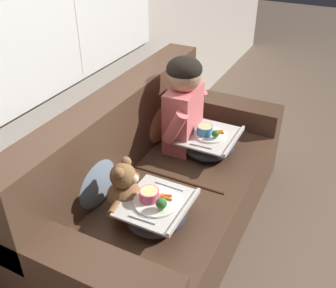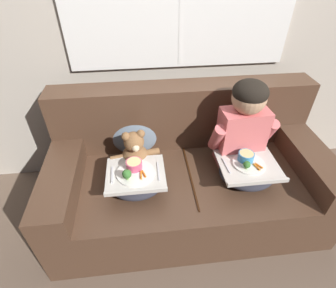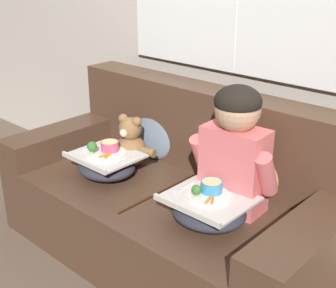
{
  "view_description": "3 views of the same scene",
  "coord_description": "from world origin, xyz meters",
  "px_view_note": "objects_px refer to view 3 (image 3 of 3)",
  "views": [
    {
      "loc": [
        -1.73,
        -0.87,
        1.9
      ],
      "look_at": [
        -0.1,
        -0.04,
        0.74
      ],
      "focal_mm": 42.0,
      "sensor_mm": 36.0,
      "label": 1
    },
    {
      "loc": [
        -0.3,
        -1.33,
        1.75
      ],
      "look_at": [
        -0.14,
        0.09,
        0.62
      ],
      "focal_mm": 28.0,
      "sensor_mm": 36.0,
      "label": 2
    },
    {
      "loc": [
        1.55,
        -1.68,
        1.63
      ],
      "look_at": [
        -0.12,
        0.14,
        0.62
      ],
      "focal_mm": 50.0,
      "sensor_mm": 36.0,
      "label": 3
    }
  ],
  "objects_px": {
    "throw_pillow_behind_child": "(256,163)",
    "lap_tray_teddy": "(106,164)",
    "teddy_bear": "(130,145)",
    "child_figure": "(235,143)",
    "couch": "(176,201)",
    "lap_tray_child": "(208,208)",
    "throw_pillow_behind_teddy": "(154,129)"
  },
  "relations": [
    {
      "from": "child_figure",
      "to": "teddy_bear",
      "type": "distance_m",
      "value": 0.78
    },
    {
      "from": "throw_pillow_behind_teddy",
      "to": "throw_pillow_behind_child",
      "type": "bearing_deg",
      "value": 0.0
    },
    {
      "from": "teddy_bear",
      "to": "child_figure",
      "type": "bearing_deg",
      "value": 0.25
    },
    {
      "from": "throw_pillow_behind_child",
      "to": "child_figure",
      "type": "xyz_separation_m",
      "value": [
        0.0,
        -0.21,
        0.17
      ]
    },
    {
      "from": "throw_pillow_behind_child",
      "to": "lap_tray_child",
      "type": "xyz_separation_m",
      "value": [
        -0.0,
        -0.4,
        -0.1
      ]
    },
    {
      "from": "child_figure",
      "to": "throw_pillow_behind_child",
      "type": "bearing_deg",
      "value": 90.02
    },
    {
      "from": "couch",
      "to": "child_figure",
      "type": "height_order",
      "value": "child_figure"
    },
    {
      "from": "teddy_bear",
      "to": "lap_tray_child",
      "type": "distance_m",
      "value": 0.77
    },
    {
      "from": "lap_tray_teddy",
      "to": "teddy_bear",
      "type": "bearing_deg",
      "value": 89.54
    },
    {
      "from": "child_figure",
      "to": "lap_tray_child",
      "type": "distance_m",
      "value": 0.34
    },
    {
      "from": "couch",
      "to": "teddy_bear",
      "type": "xyz_separation_m",
      "value": [
        -0.37,
        0.0,
        0.24
      ]
    },
    {
      "from": "lap_tray_teddy",
      "to": "throw_pillow_behind_teddy",
      "type": "bearing_deg",
      "value": 89.89
    },
    {
      "from": "child_figure",
      "to": "teddy_bear",
      "type": "bearing_deg",
      "value": -179.75
    },
    {
      "from": "throw_pillow_behind_child",
      "to": "lap_tray_teddy",
      "type": "xyz_separation_m",
      "value": [
        -0.75,
        -0.4,
        -0.1
      ]
    },
    {
      "from": "lap_tray_child",
      "to": "teddy_bear",
      "type": "bearing_deg",
      "value": 165.46
    },
    {
      "from": "couch",
      "to": "lap_tray_teddy",
      "type": "distance_m",
      "value": 0.46
    },
    {
      "from": "lap_tray_teddy",
      "to": "couch",
      "type": "bearing_deg",
      "value": 26.87
    },
    {
      "from": "teddy_bear",
      "to": "lap_tray_child",
      "type": "xyz_separation_m",
      "value": [
        0.75,
        -0.19,
        -0.06
      ]
    },
    {
      "from": "couch",
      "to": "lap_tray_child",
      "type": "distance_m",
      "value": 0.46
    },
    {
      "from": "couch",
      "to": "teddy_bear",
      "type": "height_order",
      "value": "couch"
    },
    {
      "from": "couch",
      "to": "throw_pillow_behind_child",
      "type": "xyz_separation_m",
      "value": [
        0.37,
        0.21,
        0.28
      ]
    },
    {
      "from": "child_figure",
      "to": "lap_tray_teddy",
      "type": "xyz_separation_m",
      "value": [
        -0.75,
        -0.2,
        -0.27
      ]
    },
    {
      "from": "throw_pillow_behind_teddy",
      "to": "child_figure",
      "type": "height_order",
      "value": "child_figure"
    },
    {
      "from": "couch",
      "to": "throw_pillow_behind_child",
      "type": "distance_m",
      "value": 0.51
    },
    {
      "from": "throw_pillow_behind_child",
      "to": "lap_tray_teddy",
      "type": "height_order",
      "value": "throw_pillow_behind_child"
    },
    {
      "from": "child_figure",
      "to": "teddy_bear",
      "type": "xyz_separation_m",
      "value": [
        -0.75,
        -0.0,
        -0.21
      ]
    },
    {
      "from": "throw_pillow_behind_teddy",
      "to": "couch",
      "type": "bearing_deg",
      "value": -29.7
    },
    {
      "from": "child_figure",
      "to": "lap_tray_child",
      "type": "relative_size",
      "value": 1.64
    },
    {
      "from": "throw_pillow_behind_child",
      "to": "teddy_bear",
      "type": "xyz_separation_m",
      "value": [
        -0.75,
        -0.21,
        -0.04
      ]
    },
    {
      "from": "teddy_bear",
      "to": "lap_tray_teddy",
      "type": "height_order",
      "value": "teddy_bear"
    },
    {
      "from": "couch",
      "to": "teddy_bear",
      "type": "relative_size",
      "value": 5.56
    },
    {
      "from": "throw_pillow_behind_child",
      "to": "lap_tray_child",
      "type": "height_order",
      "value": "throw_pillow_behind_child"
    }
  ]
}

